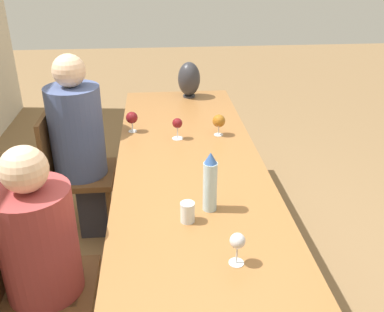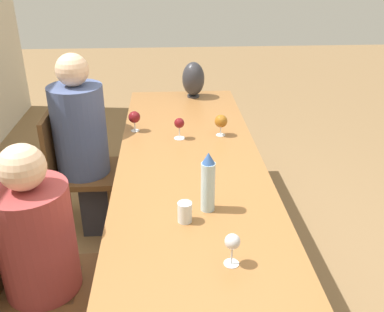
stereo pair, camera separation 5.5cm
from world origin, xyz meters
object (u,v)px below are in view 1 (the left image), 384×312
object	(u,v)px
vase	(189,79)
chair_far	(72,170)
wine_glass_3	(177,124)
wine_glass_4	(238,242)
wine_glass_5	(219,121)
person_near	(45,259)
water_bottle	(210,182)
wine_glass_1	(132,118)
person_far	(80,143)
chair_near	(31,285)
water_tumbler	(188,212)

from	to	relation	value
vase	chair_far	bearing A→B (deg)	127.74
wine_glass_3	wine_glass_4	distance (m)	1.23
wine_glass_5	chair_far	bearing A→B (deg)	82.83
person_near	vase	bearing A→B (deg)	-23.72
vase	wine_glass_4	distance (m)	2.06
water_bottle	wine_glass_1	distance (m)	1.06
wine_glass_4	person_far	bearing A→B (deg)	30.29
wine_glass_1	person_far	xyz separation A→B (m)	(0.02, 0.36, -0.18)
vase	person_far	distance (m)	1.07
wine_glass_5	person_near	xyz separation A→B (m)	(-1.00, 0.92, -0.23)
wine_glass_4	chair_near	bearing A→B (deg)	73.80
vase	chair_near	bearing A→B (deg)	154.12
person_near	water_bottle	bearing A→B (deg)	-80.13
water_tumbler	wine_glass_5	xyz separation A→B (m)	(0.96, -0.28, 0.05)
water_bottle	wine_glass_5	bearing A→B (deg)	-10.95
wine_glass_5	person_near	world-z (taller)	person_near
water_bottle	wine_glass_1	size ratio (longest dim) A/B	2.14
wine_glass_1	wine_glass_5	xyz separation A→B (m)	(-0.11, -0.56, 0.00)
vase	wine_glass_1	size ratio (longest dim) A/B	2.08
vase	person_near	xyz separation A→B (m)	(-1.80, 0.79, -0.28)
wine_glass_1	chair_near	bearing A→B (deg)	158.39
water_tumbler	wine_glass_3	bearing A→B (deg)	-0.52
chair_far	wine_glass_1	bearing A→B (deg)	-92.32
water_tumbler	person_far	world-z (taller)	person_far
water_bottle	wine_glass_4	distance (m)	0.40
water_tumbler	person_near	world-z (taller)	person_near
chair_near	person_far	size ratio (longest dim) A/B	0.69
chair_near	person_near	distance (m)	0.17
wine_glass_5	water_bottle	bearing A→B (deg)	169.05
vase	person_far	size ratio (longest dim) A/B	0.22
water_bottle	wine_glass_4	size ratio (longest dim) A/B	2.14
vase	wine_glass_3	bearing A→B (deg)	170.29
vase	wine_glass_3	size ratio (longest dim) A/B	2.07
wine_glass_1	vase	bearing A→B (deg)	-32.10
water_bottle	wine_glass_3	bearing A→B (deg)	7.03
wine_glass_4	chair_far	xyz separation A→B (m)	(1.38, 0.89, -0.38)
water_bottle	water_tumbler	bearing A→B (deg)	128.83
wine_glass_3	wine_glass_1	bearing A→B (deg)	63.86
vase	chair_far	xyz separation A→B (m)	(-0.68, 0.87, -0.43)
water_tumbler	wine_glass_4	world-z (taller)	wine_glass_4
person_far	chair_far	bearing A→B (deg)	90.00
vase	wine_glass_4	size ratio (longest dim) A/B	2.08
wine_glass_4	person_far	size ratio (longest dim) A/B	0.11
water_bottle	wine_glass_1	world-z (taller)	water_bottle
chair_near	person_far	xyz separation A→B (m)	(1.13, -0.08, 0.20)
person_near	wine_glass_3	bearing A→B (deg)	-33.92
person_near	person_far	xyz separation A→B (m)	(1.13, 0.00, 0.05)
wine_glass_1	water_bottle	bearing A→B (deg)	-157.99
person_far	water_bottle	bearing A→B (deg)	-142.91
wine_glass_1	wine_glass_4	size ratio (longest dim) A/B	1.00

